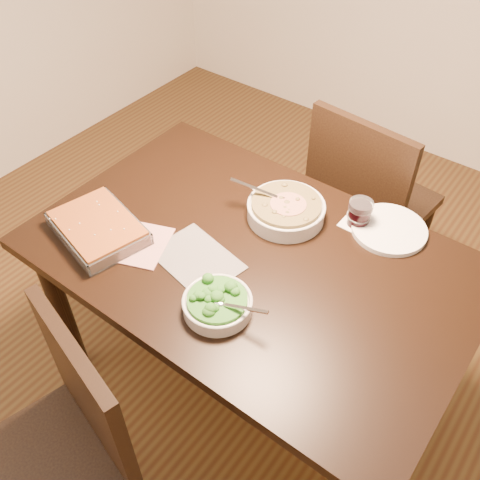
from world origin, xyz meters
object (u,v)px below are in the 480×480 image
Objects in this scene: broccoli_bowl at (218,303)px; chair_far at (365,198)px; stew_bowl at (286,209)px; wine_tumbler at (360,213)px; dinner_plate at (389,229)px; chair_near at (62,447)px; table at (251,274)px; baking_dish at (98,228)px.

broccoli_bowl is 1.00m from chair_far.
wine_tumbler is at bearing 29.53° from stew_bowl.
broccoli_bowl is 0.92× the size of dinner_plate.
stew_bowl is at bearing 98.59° from chair_near.
stew_bowl reaches higher than wine_tumbler.
dinner_plate is at bearing 67.80° from broccoli_bowl.
stew_bowl is (-0.01, 0.21, 0.13)m from table.
dinner_plate is at bearing 49.99° from table.
chair_far reaches higher than broccoli_bowl.
dinner_plate is 0.50m from chair_far.
chair_near is at bearing -110.34° from dinner_plate.
broccoli_bowl is 0.25× the size of chair_near.
chair_near is at bearing -95.80° from stew_bowl.
chair_far is (-0.14, 0.40, -0.27)m from wine_tumbler.
table is 1.48× the size of chair_far.
chair_far is at bearing 122.87° from dinner_plate.
chair_far is (0.01, 0.97, -0.25)m from broccoli_bowl.
dinner_plate is at bearing 25.72° from stew_bowl.
broccoli_bowl is 0.64× the size of baking_dish.
baking_dish is (-0.45, -0.23, 0.12)m from table.
baking_dish is at bearing -135.01° from stew_bowl.
stew_bowl is at bearing 87.39° from chair_far.
wine_tumbler is (0.20, 0.33, 0.15)m from table.
broccoli_bowl is at bearing 95.04° from chair_far.
table is at bearing 41.19° from baking_dish.
dinner_plate is at bearing 52.07° from baking_dish.
wine_tumbler reaches higher than baking_dish.
table is 15.40× the size of wine_tumbler.
chair_far reaches higher than chair_near.
broccoli_bowl is (0.07, -0.45, -0.01)m from stew_bowl.
table is 0.76m from chair_near.
chair_far is (0.52, 0.96, -0.25)m from baking_dish.
dinner_plate is 0.26× the size of chair_far.
stew_bowl is at bearing 58.91° from baking_dish.
stew_bowl is 0.80× the size of baking_dish.
broccoli_bowl is 0.65m from dinner_plate.
broccoli_bowl reaches higher than dinner_plate.
broccoli_bowl is 0.59m from chair_near.
stew_bowl is 0.99m from chair_near.
stew_bowl is 1.15× the size of dinner_plate.
dinner_plate is (0.10, 0.03, -0.04)m from wine_tumbler.
table is 3.91× the size of baking_dish.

